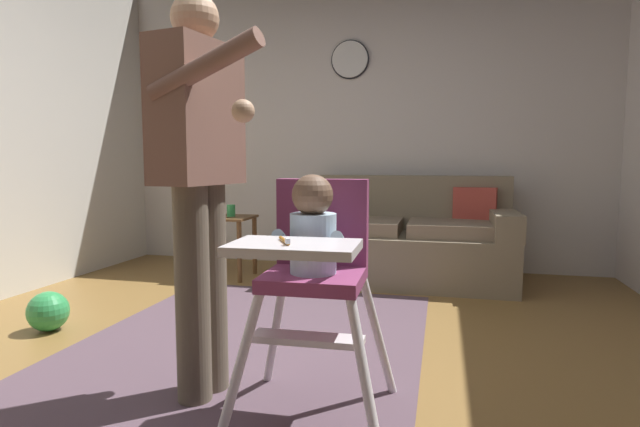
# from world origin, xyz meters

# --- Properties ---
(ground) EXTENTS (6.07, 6.62, 0.10)m
(ground) POSITION_xyz_m (0.00, 0.00, -0.05)
(ground) COLOR olive
(wall_far) EXTENTS (5.27, 0.06, 2.79)m
(wall_far) POSITION_xyz_m (0.00, 2.54, 1.39)
(wall_far) COLOR silver
(wall_far) RESTS_ON ground
(area_rug) EXTENTS (1.82, 2.87, 0.01)m
(area_rug) POSITION_xyz_m (-0.20, 0.05, 0.00)
(area_rug) COLOR #58434F
(area_rug) RESTS_ON ground
(couch) EXTENTS (1.72, 0.86, 0.86)m
(couch) POSITION_xyz_m (0.51, 2.02, 0.33)
(couch) COLOR #80735B
(couch) RESTS_ON ground
(high_chair) EXTENTS (0.63, 0.74, 0.94)m
(high_chair) POSITION_xyz_m (0.34, -0.36, 0.64)
(high_chair) COLOR white
(high_chair) RESTS_ON ground
(adult_standing) EXTENTS (0.51, 0.55, 1.64)m
(adult_standing) POSITION_xyz_m (-0.16, -0.28, 0.93)
(adult_standing) COLOR #655A49
(adult_standing) RESTS_ON ground
(toy_ball) EXTENTS (0.23, 0.23, 0.23)m
(toy_ball) POSITION_xyz_m (-1.41, 0.24, 0.12)
(toy_ball) COLOR green
(toy_ball) RESTS_ON ground
(side_table) EXTENTS (0.40, 0.40, 0.52)m
(side_table) POSITION_xyz_m (-0.96, 1.77, 0.38)
(side_table) COLOR brown
(side_table) RESTS_ON ground
(sippy_cup) EXTENTS (0.07, 0.07, 0.10)m
(sippy_cup) POSITION_xyz_m (-0.93, 1.77, 0.57)
(sippy_cup) COLOR green
(sippy_cup) RESTS_ON side_table
(wall_clock) EXTENTS (0.35, 0.04, 0.35)m
(wall_clock) POSITION_xyz_m (-0.06, 2.50, 1.91)
(wall_clock) COLOR white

